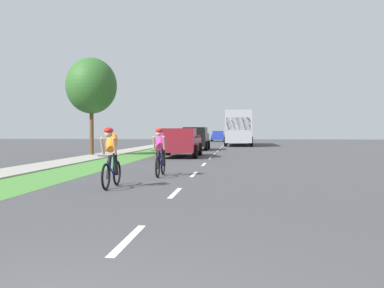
{
  "coord_description": "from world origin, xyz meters",
  "views": [
    {
      "loc": [
        1.48,
        -3.0,
        1.48
      ],
      "look_at": [
        -0.44,
        16.05,
        0.94
      ],
      "focal_mm": 42.2,
      "sensor_mm": 36.0,
      "label": 1
    }
  ],
  "objects_px": {
    "pickup_maroon": "(180,143)",
    "bus_silver": "(238,126)",
    "cyclist_trailing": "(160,152)",
    "street_tree_near": "(91,86)",
    "sedan_blue": "(218,136)",
    "cyclist_lead": "(111,157)",
    "suv_black": "(195,138)"
  },
  "relations": [
    {
      "from": "cyclist_trailing",
      "to": "street_tree_near",
      "type": "bearing_deg",
      "value": 117.55
    },
    {
      "from": "cyclist_trailing",
      "to": "bus_silver",
      "type": "bearing_deg",
      "value": 85.47
    },
    {
      "from": "cyclist_trailing",
      "to": "pickup_maroon",
      "type": "relative_size",
      "value": 0.34
    },
    {
      "from": "pickup_maroon",
      "to": "bus_silver",
      "type": "height_order",
      "value": "bus_silver"
    },
    {
      "from": "pickup_maroon",
      "to": "street_tree_near",
      "type": "distance_m",
      "value": 6.62
    },
    {
      "from": "cyclist_lead",
      "to": "bus_silver",
      "type": "height_order",
      "value": "bus_silver"
    },
    {
      "from": "cyclist_lead",
      "to": "sedan_blue",
      "type": "xyz_separation_m",
      "value": [
        0.52,
        53.64,
        -0.04
      ]
    },
    {
      "from": "bus_silver",
      "to": "street_tree_near",
      "type": "height_order",
      "value": "street_tree_near"
    },
    {
      "from": "pickup_maroon",
      "to": "street_tree_near",
      "type": "height_order",
      "value": "street_tree_near"
    },
    {
      "from": "sedan_blue",
      "to": "street_tree_near",
      "type": "height_order",
      "value": "street_tree_near"
    },
    {
      "from": "sedan_blue",
      "to": "street_tree_near",
      "type": "relative_size",
      "value": 0.72
    },
    {
      "from": "bus_silver",
      "to": "street_tree_near",
      "type": "relative_size",
      "value": 1.95
    },
    {
      "from": "pickup_maroon",
      "to": "street_tree_near",
      "type": "relative_size",
      "value": 0.86
    },
    {
      "from": "pickup_maroon",
      "to": "street_tree_near",
      "type": "bearing_deg",
      "value": 169.87
    },
    {
      "from": "street_tree_near",
      "to": "cyclist_lead",
      "type": "bearing_deg",
      "value": -69.94
    },
    {
      "from": "bus_silver",
      "to": "sedan_blue",
      "type": "bearing_deg",
      "value": 99.32
    },
    {
      "from": "sedan_blue",
      "to": "pickup_maroon",
      "type": "bearing_deg",
      "value": -90.73
    },
    {
      "from": "bus_silver",
      "to": "cyclist_trailing",
      "type": "bearing_deg",
      "value": -94.53
    },
    {
      "from": "cyclist_trailing",
      "to": "sedan_blue",
      "type": "relative_size",
      "value": 0.4
    },
    {
      "from": "bus_silver",
      "to": "sedan_blue",
      "type": "distance_m",
      "value": 17.73
    },
    {
      "from": "cyclist_lead",
      "to": "pickup_maroon",
      "type": "distance_m",
      "value": 14.25
    },
    {
      "from": "cyclist_trailing",
      "to": "sedan_blue",
      "type": "xyz_separation_m",
      "value": [
        -0.24,
        50.53,
        -0.04
      ]
    },
    {
      "from": "cyclist_trailing",
      "to": "suv_black",
      "type": "xyz_separation_m",
      "value": [
        -0.8,
        20.95,
        0.14
      ]
    },
    {
      "from": "cyclist_lead",
      "to": "pickup_maroon",
      "type": "bearing_deg",
      "value": 89.92
    },
    {
      "from": "pickup_maroon",
      "to": "suv_black",
      "type": "height_order",
      "value": "suv_black"
    },
    {
      "from": "pickup_maroon",
      "to": "sedan_blue",
      "type": "bearing_deg",
      "value": 89.27
    },
    {
      "from": "bus_silver",
      "to": "street_tree_near",
      "type": "xyz_separation_m",
      "value": [
        -8.95,
        -20.94,
        2.25
      ]
    },
    {
      "from": "cyclist_trailing",
      "to": "pickup_maroon",
      "type": "xyz_separation_m",
      "value": [
        -0.74,
        11.14,
        0.02
      ]
    },
    {
      "from": "bus_silver",
      "to": "sedan_blue",
      "type": "relative_size",
      "value": 2.7
    },
    {
      "from": "pickup_maroon",
      "to": "bus_silver",
      "type": "bearing_deg",
      "value": 81.28
    },
    {
      "from": "cyclist_trailing",
      "to": "pickup_maroon",
      "type": "distance_m",
      "value": 11.17
    },
    {
      "from": "cyclist_lead",
      "to": "bus_silver",
      "type": "distance_m",
      "value": 36.37
    }
  ]
}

